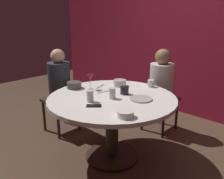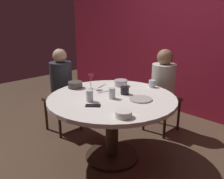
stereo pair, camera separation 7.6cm
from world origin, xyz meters
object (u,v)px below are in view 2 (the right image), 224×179
bowl_salad_center (75,85)px  bowl_small_white (124,114)px  seated_diner_left (61,82)px  bowl_serving_large (121,83)px  candle_holder (125,90)px  cup_by_right_diner (152,84)px  dining_table (112,110)px  cup_near_candle (112,93)px  cup_by_left_diner (90,96)px  seated_diner_back (163,82)px  wine_glass (91,78)px  dinner_plate (141,99)px  cell_phone (93,106)px

bowl_salad_center → bowl_small_white: size_ratio=1.17×
seated_diner_left → bowl_serving_large: bearing=26.0°
candle_holder → cup_by_right_diner: candle_holder is taller
candle_holder → bowl_small_white: 0.62m
dining_table → bowl_salad_center: bearing=-171.4°
cup_near_candle → cup_by_right_diner: size_ratio=1.31×
bowl_serving_large → cup_near_candle: (0.26, -0.40, 0.02)m
candle_holder → cup_by_left_diner: cup_by_left_diner is taller
seated_diner_back → wine_glass: seated_diner_back is taller
dinner_plate → seated_diner_left: bearing=-173.5°
bowl_salad_center → seated_diner_back: bearing=62.6°
seated_diner_left → bowl_small_white: bearing=-12.1°
bowl_small_white → cup_near_candle: 0.49m
dinner_plate → cell_phone: 0.50m
wine_glass → dinner_plate: bearing=10.2°
bowl_salad_center → cup_by_right_diner: bearing=47.3°
cell_phone → seated_diner_left: bearing=30.2°
candle_holder → dinner_plate: size_ratio=0.45×
wine_glass → bowl_salad_center: (-0.16, -0.11, -0.09)m
bowl_serving_large → candle_holder: bearing=-39.0°
dining_table → cell_phone: (0.07, -0.32, 0.15)m
wine_glass → dinner_plate: 0.67m
wine_glass → bowl_salad_center: bearing=-146.3°
bowl_small_white → dinner_plate: bearing=111.4°
bowl_salad_center → dinner_plate: bearing=15.4°
dining_table → seated_diner_back: 0.96m
seated_diner_back → cup_by_left_diner: seated_diner_back is taller
candle_holder → bowl_small_white: (0.41, -0.46, -0.02)m
seated_diner_back → bowl_serving_large: seated_diner_back is taller
dining_table → dinner_plate: size_ratio=5.76×
bowl_small_white → cup_by_right_diner: (-0.36, 0.89, 0.02)m
dining_table → cup_near_candle: bearing=-43.6°
cup_by_left_diner → cup_by_right_diner: size_ratio=1.34×
dinner_plate → cup_by_left_diner: bearing=-129.4°
bowl_salad_center → cup_by_left_diner: cup_by_left_diner is taller
seated_diner_left → cell_phone: size_ratio=8.11×
bowl_serving_large → bowl_small_white: size_ratio=1.08×
seated_diner_left → cup_near_candle: seated_diner_left is taller
bowl_serving_large → cup_by_right_diner: size_ratio=1.82×
seated_diner_left → bowl_serving_large: (0.75, 0.36, 0.06)m
dining_table → seated_diner_back: size_ratio=1.20×
dining_table → dinner_plate: (0.27, 0.14, 0.15)m
wine_glass → bowl_small_white: size_ratio=1.22×
wine_glass → cell_phone: wine_glass is taller
bowl_small_white → cell_phone: bearing=-177.4°
bowl_serving_large → bowl_salad_center: bearing=-125.8°
bowl_salad_center → bowl_small_white: bowl_salad_center is taller
bowl_salad_center → cup_near_candle: (0.58, 0.04, 0.02)m
dinner_plate → cup_near_candle: (-0.23, -0.18, 0.05)m
candle_holder → cup_near_candle: (0.00, -0.20, 0.01)m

